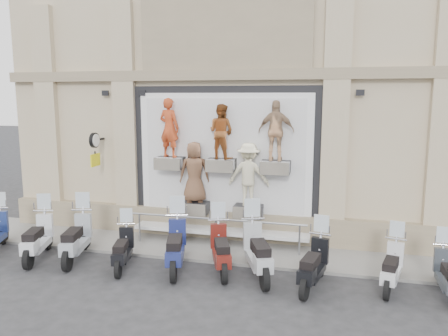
{
  "coord_description": "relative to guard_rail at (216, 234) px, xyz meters",
  "views": [
    {
      "loc": [
        3.09,
        -9.25,
        4.26
      ],
      "look_at": [
        0.26,
        1.9,
        2.36
      ],
      "focal_mm": 35.0,
      "sensor_mm": 36.0,
      "label": 1
    }
  ],
  "objects": [
    {
      "name": "ground",
      "position": [
        0.0,
        -2.0,
        -0.47
      ],
      "size": [
        90.0,
        90.0,
        0.0
      ],
      "primitive_type": "plane",
      "color": "#29292C",
      "rests_on": "ground"
    },
    {
      "name": "sidewalk",
      "position": [
        0.0,
        0.1,
        -0.43
      ],
      "size": [
        16.0,
        2.2,
        0.08
      ],
      "primitive_type": "cube",
      "color": "gray",
      "rests_on": "ground"
    },
    {
      "name": "building",
      "position": [
        0.0,
        5.0,
        5.54
      ],
      "size": [
        14.0,
        8.6,
        12.0
      ],
      "primitive_type": null,
      "color": "tan",
      "rests_on": "ground"
    },
    {
      "name": "shop_vitrine",
      "position": [
        0.08,
        0.74,
        1.91
      ],
      "size": [
        5.6,
        0.83,
        4.3
      ],
      "color": "black",
      "rests_on": "ground"
    },
    {
      "name": "guard_rail",
      "position": [
        0.0,
        0.0,
        0.0
      ],
      "size": [
        5.06,
        0.1,
        0.93
      ],
      "primitive_type": null,
      "color": "#9EA0A5",
      "rests_on": "ground"
    },
    {
      "name": "clock_sign_bracket",
      "position": [
        -3.9,
        0.47,
        2.34
      ],
      "size": [
        0.1,
        0.8,
        1.02
      ],
      "color": "black",
      "rests_on": "ground"
    },
    {
      "name": "scooter_b",
      "position": [
        -4.39,
        -1.76,
        0.34
      ],
      "size": [
        1.17,
        2.08,
        1.62
      ],
      "primitive_type": null,
      "rotation": [
        0.0,
        0.0,
        0.32
      ],
      "color": "silver",
      "rests_on": "ground"
    },
    {
      "name": "scooter_c",
      "position": [
        -3.35,
        -1.59,
        0.37
      ],
      "size": [
        1.11,
        2.15,
        1.67
      ],
      "primitive_type": null,
      "rotation": [
        0.0,
        0.0,
        0.26
      ],
      "color": "#949AA0",
      "rests_on": "ground"
    },
    {
      "name": "scooter_d",
      "position": [
        -1.92,
        -1.79,
        0.23
      ],
      "size": [
        0.95,
        1.79,
        1.39
      ],
      "primitive_type": null,
      "rotation": [
        0.0,
        0.0,
        0.28
      ],
      "color": "black",
      "rests_on": "ground"
    },
    {
      "name": "scooter_e",
      "position": [
        -0.6,
        -1.56,
        0.39
      ],
      "size": [
        1.18,
        2.2,
        1.71
      ],
      "primitive_type": null,
      "rotation": [
        0.0,
        0.0,
        0.28
      ],
      "color": "navy",
      "rests_on": "ground"
    },
    {
      "name": "scooter_f",
      "position": [
        0.51,
        -1.4,
        0.33
      ],
      "size": [
        1.22,
        2.04,
        1.6
      ],
      "primitive_type": null,
      "rotation": [
        0.0,
        0.0,
        0.36
      ],
      "color": "#5A150F",
      "rests_on": "ground"
    },
    {
      "name": "scooter_g",
      "position": [
        1.43,
        -1.47,
        0.41
      ],
      "size": [
        1.37,
        2.22,
        1.74
      ],
      "primitive_type": null,
      "rotation": [
        0.0,
        0.0,
        0.38
      ],
      "color": "#A5A9AC",
      "rests_on": "ground"
    },
    {
      "name": "scooter_h",
      "position": [
        2.75,
        -1.79,
        0.3
      ],
      "size": [
        0.93,
        1.96,
        1.53
      ],
      "primitive_type": null,
      "rotation": [
        0.0,
        0.0,
        -0.21
      ],
      "color": "black",
      "rests_on": "ground"
    },
    {
      "name": "scooter_i",
      "position": [
        4.45,
        -1.4,
        0.24
      ],
      "size": [
        0.91,
        1.81,
        1.41
      ],
      "primitive_type": null,
      "rotation": [
        0.0,
        0.0,
        -0.24
      ],
      "color": "silver",
      "rests_on": "ground"
    },
    {
      "name": "scooter_j",
      "position": [
        5.55,
        -1.53,
        0.23
      ],
      "size": [
        0.51,
        1.71,
        1.39
      ],
      "primitive_type": null,
      "rotation": [
        0.0,
        0.0,
        -0.0
      ],
      "color": "#33383E",
      "rests_on": "ground"
    }
  ]
}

